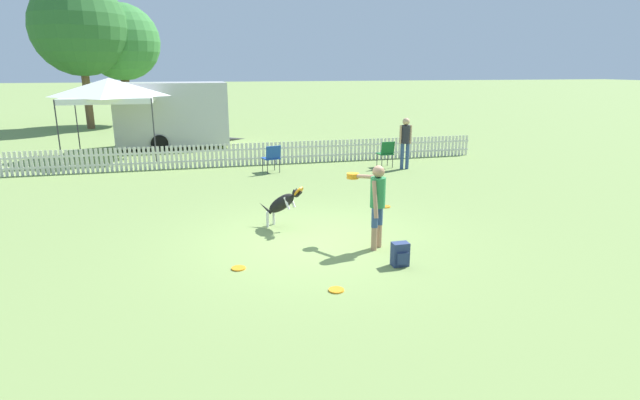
# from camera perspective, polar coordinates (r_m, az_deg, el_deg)

# --- Properties ---
(ground_plane) EXTENTS (240.00, 240.00, 0.00)m
(ground_plane) POSITION_cam_1_polar(r_m,az_deg,el_deg) (9.84, -0.46, -4.66)
(ground_plane) COLOR olive
(handler_person) EXTENTS (0.59, 1.05, 1.59)m
(handler_person) POSITION_cam_1_polar(r_m,az_deg,el_deg) (9.23, 6.36, 0.39)
(handler_person) COLOR tan
(handler_person) RESTS_ON ground_plane
(leaping_dog) EXTENTS (0.89, 0.96, 0.97)m
(leaping_dog) POSITION_cam_1_polar(r_m,az_deg,el_deg) (10.44, -4.32, -0.35)
(leaping_dog) COLOR black
(leaping_dog) RESTS_ON ground_plane
(frisbee_near_handler) EXTENTS (0.24, 0.24, 0.02)m
(frisbee_near_handler) POSITION_cam_1_polar(r_m,az_deg,el_deg) (12.27, 7.49, -0.75)
(frisbee_near_handler) COLOR orange
(frisbee_near_handler) RESTS_ON ground_plane
(frisbee_near_dog) EXTENTS (0.24, 0.24, 0.02)m
(frisbee_near_dog) POSITION_cam_1_polar(r_m,az_deg,el_deg) (7.72, 1.87, -10.24)
(frisbee_near_dog) COLOR orange
(frisbee_near_dog) RESTS_ON ground_plane
(frisbee_midfield) EXTENTS (0.24, 0.24, 0.02)m
(frisbee_midfield) POSITION_cam_1_polar(r_m,az_deg,el_deg) (8.61, -9.30, -7.70)
(frisbee_midfield) COLOR orange
(frisbee_midfield) RESTS_ON ground_plane
(backpack_on_grass) EXTENTS (0.28, 0.23, 0.41)m
(backpack_on_grass) POSITION_cam_1_polar(r_m,az_deg,el_deg) (8.68, 9.16, -6.16)
(backpack_on_grass) COLOR navy
(backpack_on_grass) RESTS_ON ground_plane
(picket_fence) EXTENTS (16.27, 0.04, 0.78)m
(picket_fence) POSITION_cam_1_polar(r_m,az_deg,el_deg) (17.60, -6.96, 5.27)
(picket_fence) COLOR silver
(picket_fence) RESTS_ON ground_plane
(folding_chair_blue_left) EXTENTS (0.50, 0.52, 0.91)m
(folding_chair_blue_left) POSITION_cam_1_polar(r_m,az_deg,el_deg) (17.07, 7.58, 5.48)
(folding_chair_blue_left) COLOR #333338
(folding_chair_blue_left) RESTS_ON ground_plane
(folding_chair_center) EXTENTS (0.60, 0.62, 0.89)m
(folding_chair_center) POSITION_cam_1_polar(r_m,az_deg,el_deg) (16.18, -5.52, 4.99)
(folding_chair_center) COLOR #333338
(folding_chair_center) RESTS_ON ground_plane
(canopy_tent_main) EXTENTS (3.16, 3.16, 2.94)m
(canopy_tent_main) POSITION_cam_1_polar(r_m,az_deg,el_deg) (20.48, -22.93, 11.50)
(canopy_tent_main) COLOR #333338
(canopy_tent_main) RESTS_ON ground_plane
(spectator_standing) EXTENTS (0.41, 0.27, 1.70)m
(spectator_standing) POSITION_cam_1_polar(r_m,az_deg,el_deg) (16.88, 9.74, 6.99)
(spectator_standing) COLOR #334C7A
(spectator_standing) RESTS_ON ground_plane
(equipment_trailer) EXTENTS (5.31, 2.45, 2.71)m
(equipment_trailer) POSITION_cam_1_polar(r_m,az_deg,el_deg) (22.23, -16.54, 9.44)
(equipment_trailer) COLOR #B7B7B7
(equipment_trailer) RESTS_ON ground_plane
(tree_left_grove) EXTENTS (5.01, 5.01, 7.85)m
(tree_left_grove) POSITION_cam_1_polar(r_m,az_deg,el_deg) (30.84, -25.77, 17.25)
(tree_left_grove) COLOR brown
(tree_left_grove) RESTS_ON ground_plane
(tree_right_grove) EXTENTS (4.31, 4.31, 6.89)m
(tree_right_grove) POSITION_cam_1_polar(r_m,az_deg,el_deg) (32.05, -21.75, 16.38)
(tree_right_grove) COLOR #4C3823
(tree_right_grove) RESTS_ON ground_plane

